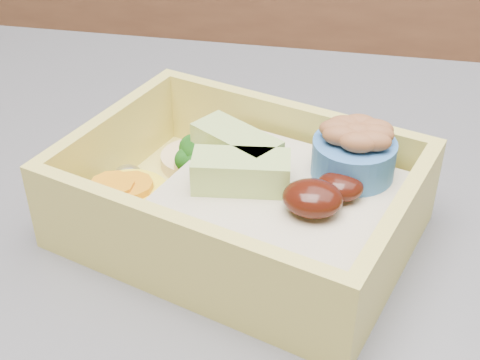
# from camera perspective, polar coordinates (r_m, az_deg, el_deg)

# --- Properties ---
(bento_box) EXTENTS (0.23, 0.20, 0.07)m
(bento_box) POSITION_cam_1_polar(r_m,az_deg,el_deg) (0.39, 1.01, -1.60)
(bento_box) COLOR #DBCA5A
(bento_box) RESTS_ON island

